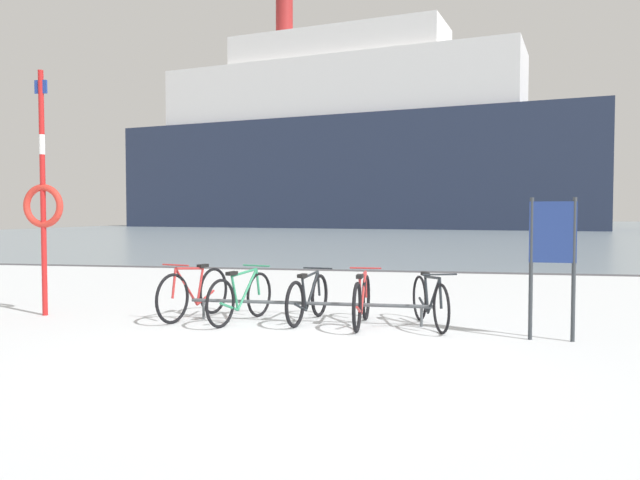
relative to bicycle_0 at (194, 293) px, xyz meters
name	(u,v)px	position (x,y,z in m)	size (l,w,h in m)	color
ground	(426,230)	(2.07, 52.00, -0.42)	(80.00, 132.00, 0.08)	silver
bike_rack	(309,304)	(1.75, -0.02, -0.11)	(3.55, 0.06, 0.31)	#4C5156
bicycle_0	(194,293)	(0.00, 0.00, 0.00)	(0.57, 1.66, 0.84)	black
bicycle_1	(241,297)	(0.78, -0.15, -0.02)	(0.56, 1.65, 0.79)	black
bicycle_2	(308,298)	(1.73, 0.05, -0.04)	(0.46, 1.59, 0.76)	black
bicycle_3	(362,301)	(2.53, -0.11, -0.03)	(0.46, 1.64, 0.78)	black
bicycle_4	(430,301)	(3.46, -0.01, -0.02)	(0.63, 1.61, 0.78)	black
info_sign	(553,245)	(4.95, -0.66, 0.80)	(0.55, 0.07, 1.76)	#33383D
rescue_post	(43,198)	(-2.36, -0.17, 1.42)	(0.67, 0.10, 3.73)	red
ferry_ship	(345,147)	(-6.90, 58.98, 8.48)	(53.33, 21.32, 26.41)	#232D47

